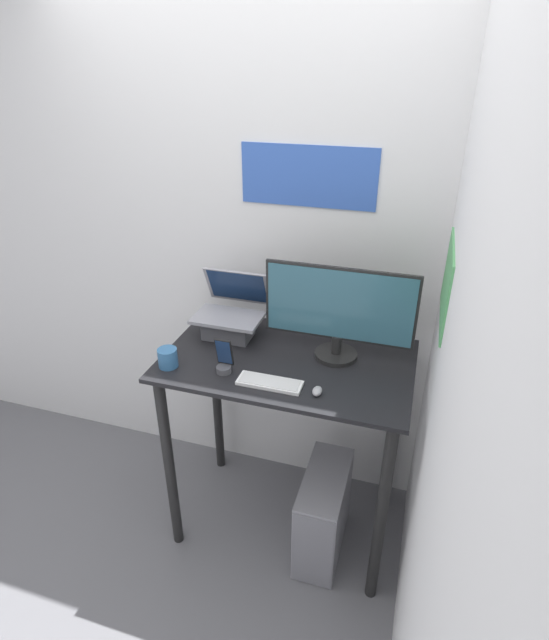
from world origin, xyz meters
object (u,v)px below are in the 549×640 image
laptop (230,319)px  keyboard (270,383)px  cell_phone (224,362)px  mouse (317,391)px  monitor (339,313)px  computer_tower (323,513)px

laptop → keyboard: bearing=-47.7°
keyboard → cell_phone: 0.21m
keyboard → mouse: 0.20m
mouse → cell_phone: 0.41m
keyboard → monitor: bearing=53.5°
laptop → computer_tower: bearing=-22.3°
laptop → mouse: 0.60m
mouse → laptop: bearing=145.8°
laptop → computer_tower: laptop is taller
laptop → keyboard: (0.30, -0.33, -0.08)m
mouse → computer_tower: 0.80m
keyboard → laptop: bearing=132.3°
monitor → laptop: bearing=175.1°
mouse → cell_phone: bearing=174.6°
keyboard → cell_phone: bearing=171.3°
monitor → mouse: 0.36m
keyboard → computer_tower: size_ratio=0.57×
laptop → mouse: size_ratio=5.20×
cell_phone → keyboard: bearing=-8.7°
mouse → cell_phone: size_ratio=0.39×
monitor → cell_phone: (-0.42, -0.26, -0.17)m
monitor → computer_tower: 1.01m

